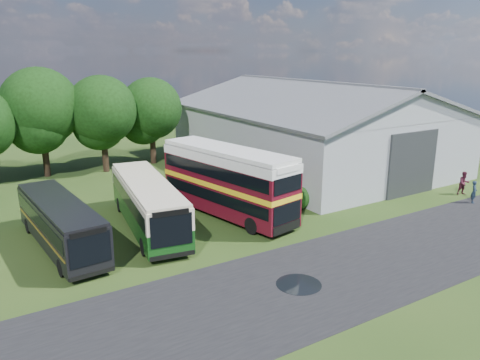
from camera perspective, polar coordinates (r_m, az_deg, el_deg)
ground at (r=26.16m, az=5.63°, el=-9.14°), size 120.00×120.00×0.00m
asphalt_road at (r=26.02m, az=15.05°, el=-9.77°), size 60.00×8.00×0.02m
puddle at (r=23.22m, az=7.17°, el=-12.55°), size 2.20×2.20×0.01m
storage_shed at (r=46.16m, az=8.68°, el=6.95°), size 18.80×24.80×8.15m
tree_mid at (r=44.36m, az=-23.18°, el=8.18°), size 6.80×6.80×9.60m
tree_right_a at (r=44.47m, az=-16.51°, el=8.15°), size 6.26×6.26×8.83m
tree_right_b at (r=46.79m, az=-10.80°, el=8.54°), size 5.98×5.98×8.45m
shrub_front at (r=33.78m, az=7.07°, el=-3.41°), size 1.70×1.70×1.70m
shrub_mid at (r=35.28m, az=5.05°, el=-2.53°), size 1.60×1.60×1.60m
shrub_back at (r=36.82m, az=3.20°, el=-1.72°), size 1.80×1.80×1.80m
bus_green_single at (r=29.82m, az=-11.18°, el=-2.83°), size 4.20×11.50×3.10m
bus_maroon_double at (r=31.51m, az=-1.56°, el=-0.26°), size 4.82×11.17×4.66m
bus_dark_single at (r=28.30m, az=-21.04°, el=-4.95°), size 3.08×10.29×2.80m
visitor_a at (r=38.45m, az=26.63°, el=-1.33°), size 0.73×0.67×1.67m
visitor_b at (r=40.31m, az=25.64°, el=-0.38°), size 1.08×0.97×1.83m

